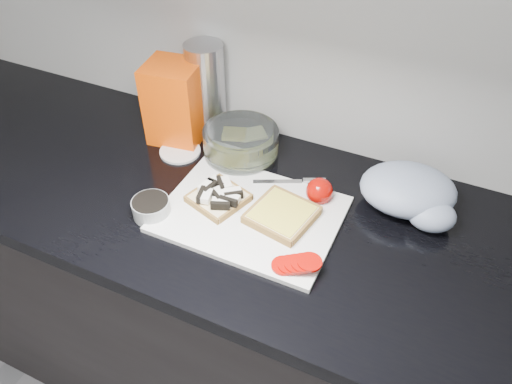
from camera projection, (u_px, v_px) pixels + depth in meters
base_cabinet at (251, 319)px, 1.49m from camera, size 3.50×0.60×0.86m
countertop at (250, 211)px, 1.19m from camera, size 3.50×0.64×0.04m
cutting_board at (250, 214)px, 1.15m from camera, size 0.40×0.30×0.01m
bread_left at (219, 196)px, 1.17m from camera, size 0.15×0.15×0.04m
bread_right at (282, 215)px, 1.12m from camera, size 0.16×0.16×0.02m
tomato_slices at (296, 264)px, 1.02m from camera, size 0.11×0.08×0.02m
knife at (299, 181)px, 1.22m from camera, size 0.17×0.09×0.01m
seed_tub at (151, 207)px, 1.14m from camera, size 0.09×0.09×0.04m
tub_lid at (180, 151)px, 1.33m from camera, size 0.14×0.14×0.01m
glass_bowl at (241, 144)px, 1.29m from camera, size 0.20×0.20×0.08m
bread_bag at (175, 102)px, 1.32m from camera, size 0.15×0.15×0.22m
steel_canister at (206, 88)px, 1.34m from camera, size 0.10×0.10×0.25m
grocery_bag at (411, 193)px, 1.14m from camera, size 0.26×0.22×0.10m
whole_tomatoes at (319, 191)px, 1.17m from camera, size 0.06×0.06×0.06m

